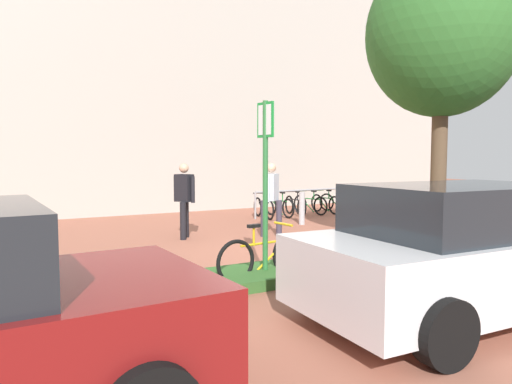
% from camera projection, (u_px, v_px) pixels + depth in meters
% --- Properties ---
extents(ground_plane, '(60.00, 60.00, 0.00)m').
position_uv_depth(ground_plane, '(266.00, 251.00, 9.24)').
color(ground_plane, '#9E5B47').
extents(building_facade, '(28.00, 1.20, 10.00)m').
position_uv_depth(building_facade, '(150.00, 63.00, 15.58)').
color(building_facade, '#B2ADA3').
rests_on(building_facade, ground).
extents(planter_strip, '(7.00, 1.10, 0.16)m').
position_uv_depth(planter_strip, '(358.00, 262.00, 7.95)').
color(planter_strip, '#336028').
rests_on(planter_strip, ground).
extents(tree_sidewalk, '(2.70, 2.70, 5.55)m').
position_uv_depth(tree_sidewalk, '(442.00, 35.00, 8.35)').
color(tree_sidewalk, brown).
rests_on(tree_sidewalk, ground).
extents(parking_sign_post, '(0.08, 0.36, 2.68)m').
position_uv_depth(parking_sign_post, '(265.00, 165.00, 6.94)').
color(parking_sign_post, '#2D7238').
rests_on(parking_sign_post, ground).
extents(bike_at_sign, '(1.67, 0.42, 0.86)m').
position_uv_depth(bike_at_sign, '(264.00, 256.00, 7.11)').
color(bike_at_sign, black).
rests_on(bike_at_sign, ground).
extents(bike_rack_cluster, '(3.75, 1.76, 0.83)m').
position_uv_depth(bike_rack_cluster, '(303.00, 204.00, 15.07)').
color(bike_rack_cluster, '#99999E').
rests_on(bike_rack_cluster, ground).
extents(bollard_steel, '(0.16, 0.16, 0.90)m').
position_uv_depth(bollard_steel, '(302.00, 208.00, 12.86)').
color(bollard_steel, '#ADADB2').
rests_on(bollard_steel, ground).
extents(person_casual_tan, '(0.49, 0.44, 1.72)m').
position_uv_depth(person_casual_tan, '(271.00, 195.00, 10.89)').
color(person_casual_tan, '#383342').
rests_on(person_casual_tan, ground).
extents(person_suited_navy, '(0.40, 0.55, 1.72)m').
position_uv_depth(person_suited_navy, '(184.00, 196.00, 10.62)').
color(person_suited_navy, black).
rests_on(person_suited_navy, ground).
extents(car_white_hatch, '(4.38, 2.18, 1.54)m').
position_uv_depth(car_white_hatch, '(470.00, 251.00, 5.47)').
color(car_white_hatch, silver).
rests_on(car_white_hatch, ground).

